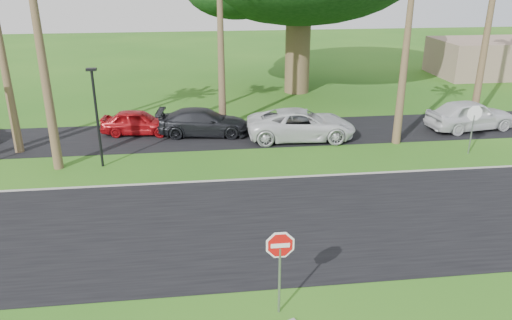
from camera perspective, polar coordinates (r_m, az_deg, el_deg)
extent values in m
plane|color=#245A16|center=(16.64, -0.83, -10.71)|extent=(120.00, 120.00, 0.00)
cube|color=black|center=(18.35, -1.52, -7.39)|extent=(120.00, 8.00, 0.02)
cube|color=black|center=(27.99, -3.62, 2.94)|extent=(120.00, 5.00, 0.02)
cube|color=gray|center=(21.97, -2.55, -2.29)|extent=(120.00, 0.12, 0.06)
cylinder|color=gray|center=(13.67, 2.69, -13.64)|extent=(0.07, 0.07, 2.00)
cylinder|color=white|center=(13.07, 2.78, -9.68)|extent=(1.05, 0.02, 1.05)
cylinder|color=red|center=(13.07, 2.78, -9.68)|extent=(0.90, 0.02, 0.90)
cube|color=white|center=(13.07, 2.78, -9.68)|extent=(0.50, 0.02, 0.12)
cylinder|color=gray|center=(26.98, 23.38, 2.68)|extent=(0.07, 0.07, 2.00)
cylinder|color=white|center=(26.69, 23.72, 4.92)|extent=(1.05, 0.02, 1.05)
cylinder|color=red|center=(26.69, 23.72, 4.92)|extent=(0.90, 0.02, 0.90)
cube|color=white|center=(26.69, 23.72, 4.92)|extent=(0.50, 0.02, 0.12)
cone|color=brown|center=(26.95, -26.88, 9.84)|extent=(0.44, 0.44, 9.00)
cone|color=brown|center=(23.65, -23.49, 12.16)|extent=(0.44, 0.44, 11.50)
cone|color=brown|center=(28.36, -4.04, 13.03)|extent=(0.44, 0.44, 9.50)
cone|color=brown|center=(26.61, 16.60, 10.57)|extent=(0.44, 0.44, 8.50)
cone|color=brown|center=(31.78, 25.10, 14.32)|extent=(0.44, 0.44, 12.00)
cylinder|color=brown|center=(37.25, 4.78, 12.27)|extent=(1.80, 1.80, 6.00)
cylinder|color=black|center=(23.90, -17.67, 4.34)|extent=(0.12, 0.12, 4.50)
cube|color=black|center=(23.36, -18.31, 9.81)|extent=(0.45, 0.25, 0.12)
cube|color=gray|center=(48.01, 25.62, 10.52)|extent=(10.00, 6.00, 3.00)
imported|color=#A50D13|center=(28.59, -13.33, 4.21)|extent=(4.19, 2.08, 1.37)
imported|color=black|center=(27.83, -6.03, 4.30)|extent=(5.21, 2.56, 1.46)
imported|color=silver|center=(27.10, 5.19, 4.04)|extent=(5.96, 2.99, 1.62)
imported|color=silver|center=(31.09, 23.28, 4.74)|extent=(5.31, 2.76, 1.73)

